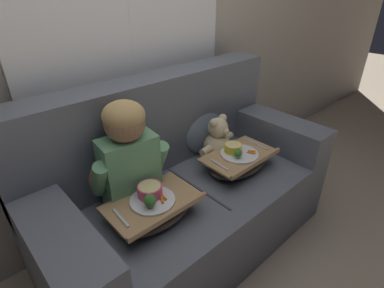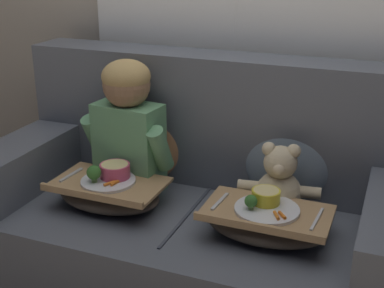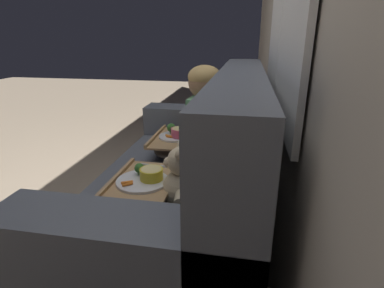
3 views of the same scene
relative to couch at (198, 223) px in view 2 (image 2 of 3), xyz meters
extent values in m
cube|color=#565B66|center=(0.00, -0.07, -0.14)|extent=(1.74, 0.85, 0.47)
cube|color=#565B66|center=(0.00, 0.25, 0.38)|extent=(1.74, 0.22, 0.57)
cube|color=#565B66|center=(-0.76, -0.07, 0.20)|extent=(0.22, 0.85, 0.21)
cube|color=#3D424C|center=(0.00, -0.09, 0.10)|extent=(0.01, 0.59, 0.01)
ellipsoid|color=#B2754C|center=(-0.33, 0.17, 0.29)|extent=(0.40, 0.19, 0.41)
ellipsoid|color=slate|center=(0.33, 0.17, 0.29)|extent=(0.38, 0.18, 0.39)
cube|color=#66A370|center=(-0.33, 0.02, 0.29)|extent=(0.30, 0.18, 0.38)
sphere|color=#936B4C|center=(-0.33, 0.02, 0.56)|extent=(0.20, 0.20, 0.20)
ellipsoid|color=tan|center=(-0.33, 0.02, 0.59)|extent=(0.20, 0.20, 0.14)
cylinder|color=#66A370|center=(-0.49, 0.03, 0.31)|extent=(0.09, 0.16, 0.21)
cylinder|color=#66A370|center=(-0.17, -0.01, 0.31)|extent=(0.09, 0.16, 0.21)
sphere|color=beige|center=(0.33, 0.02, 0.19)|extent=(0.18, 0.18, 0.18)
sphere|color=beige|center=(0.33, 0.02, 0.32)|extent=(0.13, 0.13, 0.13)
sphere|color=beige|center=(0.28, 0.02, 0.37)|extent=(0.05, 0.05, 0.05)
sphere|color=beige|center=(0.37, 0.03, 0.37)|extent=(0.05, 0.05, 0.05)
sphere|color=beige|center=(0.33, -0.03, 0.31)|extent=(0.05, 0.05, 0.05)
sphere|color=black|center=(0.33, -0.05, 0.31)|extent=(0.02, 0.02, 0.02)
cylinder|color=beige|center=(0.21, 0.01, 0.20)|extent=(0.10, 0.06, 0.05)
cylinder|color=beige|center=(0.44, 0.04, 0.20)|extent=(0.10, 0.06, 0.05)
cylinder|color=beige|center=(0.30, -0.07, 0.12)|extent=(0.06, 0.09, 0.05)
cylinder|color=beige|center=(0.38, -0.06, 0.12)|extent=(0.06, 0.09, 0.05)
ellipsoid|color=#473D33|center=(-0.33, -0.16, 0.14)|extent=(0.43, 0.27, 0.09)
cube|color=tan|center=(-0.33, -0.16, 0.19)|extent=(0.45, 0.28, 0.01)
cube|color=tan|center=(-0.33, -0.29, 0.21)|extent=(0.45, 0.02, 0.02)
cylinder|color=silver|center=(-0.33, -0.16, 0.21)|extent=(0.22, 0.22, 0.01)
cylinder|color=#D64C70|center=(-0.31, -0.12, 0.24)|extent=(0.12, 0.12, 0.05)
cylinder|color=#E5D189|center=(-0.31, -0.12, 0.26)|extent=(0.11, 0.11, 0.01)
sphere|color=#38702D|center=(-0.36, -0.20, 0.25)|extent=(0.06, 0.06, 0.06)
cylinder|color=#7A9E56|center=(-0.36, -0.20, 0.22)|extent=(0.02, 0.02, 0.03)
cylinder|color=orange|center=(-0.30, -0.20, 0.22)|extent=(0.03, 0.05, 0.01)
cylinder|color=orange|center=(-0.28, -0.19, 0.22)|extent=(0.02, 0.05, 0.01)
cube|color=silver|center=(-0.50, -0.16, 0.20)|extent=(0.02, 0.14, 0.01)
ellipsoid|color=#473D33|center=(0.33, -0.16, 0.14)|extent=(0.44, 0.27, 0.09)
cube|color=tan|center=(0.33, -0.16, 0.19)|extent=(0.46, 0.28, 0.01)
cube|color=tan|center=(0.33, -0.29, 0.21)|extent=(0.46, 0.02, 0.02)
cylinder|color=silver|center=(0.33, -0.16, 0.21)|extent=(0.23, 0.23, 0.01)
cylinder|color=yellow|center=(0.31, -0.12, 0.24)|extent=(0.10, 0.10, 0.05)
cylinder|color=#E5D189|center=(0.31, -0.12, 0.26)|extent=(0.09, 0.09, 0.01)
sphere|color=#38702D|center=(0.27, -0.19, 0.24)|extent=(0.05, 0.05, 0.05)
cylinder|color=#7A9E56|center=(0.27, -0.19, 0.22)|extent=(0.02, 0.02, 0.02)
cylinder|color=orange|center=(0.37, -0.21, 0.22)|extent=(0.03, 0.05, 0.01)
cylinder|color=orange|center=(0.39, -0.20, 0.22)|extent=(0.04, 0.04, 0.01)
cube|color=silver|center=(0.15, -0.16, 0.20)|extent=(0.02, 0.14, 0.01)
cube|color=silver|center=(0.50, -0.16, 0.20)|extent=(0.02, 0.17, 0.01)
camera|label=1|loc=(-0.95, -1.12, 1.14)|focal=28.00mm
camera|label=2|loc=(0.71, -1.84, 1.11)|focal=50.00mm
camera|label=3|loc=(1.48, 0.28, 0.82)|focal=28.00mm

